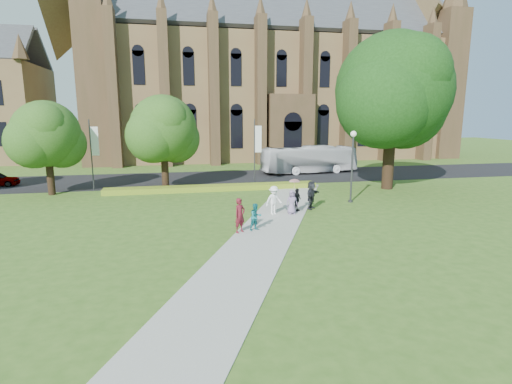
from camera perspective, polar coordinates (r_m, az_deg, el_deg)
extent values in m
plane|color=#345A1B|center=(21.98, 2.55, -5.89)|extent=(160.00, 160.00, 0.00)
cube|color=black|center=(41.21, -4.27, 2.07)|extent=(160.00, 10.00, 0.02)
cube|color=#B2B2A8|center=(22.91, 1.94, -5.13)|extent=(15.58, 28.54, 0.04)
cube|color=gold|center=(34.29, -6.11, 0.59)|extent=(18.00, 1.40, 0.45)
cube|color=brown|center=(62.31, 2.54, 12.92)|extent=(52.00, 16.00, 17.00)
cube|color=brown|center=(54.35, -22.21, 14.55)|extent=(3.50, 3.50, 21.00)
cube|color=brown|center=(66.66, 25.69, 13.48)|extent=(3.50, 3.50, 21.00)
cube|color=brown|center=(53.62, 4.88, 8.94)|extent=(6.00, 2.50, 9.00)
cylinder|color=#38383D|center=(30.00, 13.53, 3.06)|extent=(0.14, 0.14, 4.80)
sphere|color=white|center=(29.77, 13.76, 8.06)|extent=(0.44, 0.44, 0.44)
cylinder|color=#38383D|center=(30.39, 13.33, -1.28)|extent=(0.36, 0.36, 0.15)
cylinder|color=#332114|center=(36.41, 18.48, 5.57)|extent=(0.96, 0.96, 6.60)
sphere|color=#13340E|center=(36.34, 18.98, 13.60)|extent=(9.60, 9.60, 9.60)
cylinder|color=#332114|center=(36.03, -27.36, 2.66)|extent=(0.56, 0.56, 3.85)
sphere|color=#2A5118|center=(35.79, -27.78, 7.37)|extent=(5.20, 5.20, 5.20)
cylinder|color=#332114|center=(35.16, -12.89, 3.66)|extent=(0.60, 0.60, 4.12)
sphere|color=#2A5118|center=(34.91, -13.12, 8.85)|extent=(5.60, 5.60, 5.60)
cylinder|color=#38383D|center=(36.46, -0.21, 5.67)|extent=(0.10, 0.10, 6.00)
cube|color=white|center=(36.44, 0.33, 7.56)|extent=(0.60, 0.02, 2.40)
cylinder|color=#38383D|center=(36.39, -22.45, 4.83)|extent=(0.10, 0.10, 6.00)
cube|color=white|center=(36.23, -22.04, 6.75)|extent=(0.60, 0.02, 2.40)
imported|color=white|center=(44.56, 7.60, 4.63)|extent=(10.98, 3.76, 3.00)
imported|color=maroon|center=(21.75, -2.32, -3.35)|extent=(0.83, 0.77, 1.91)
imported|color=#176F75|center=(22.16, -0.02, -3.58)|extent=(0.91, 0.83, 1.52)
imported|color=white|center=(25.72, 2.57, -1.18)|extent=(1.35, 1.02, 1.85)
imported|color=black|center=(26.70, 5.83, -1.10)|extent=(0.94, 0.86, 1.54)
imported|color=gray|center=(25.90, 5.16, -1.45)|extent=(0.76, 0.50, 1.56)
imported|color=#23242A|center=(27.46, 7.91, -0.41)|extent=(1.59, 1.73, 1.93)
imported|color=#D596AA|center=(25.84, 5.52, 0.99)|extent=(0.72, 0.72, 0.62)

